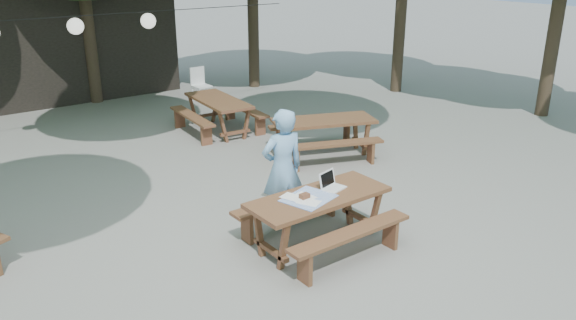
{
  "coord_description": "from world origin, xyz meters",
  "views": [
    {
      "loc": [
        -3.74,
        -6.11,
        3.83
      ],
      "look_at": [
        0.74,
        -0.09,
        1.05
      ],
      "focal_mm": 35.0,
      "sensor_mm": 36.0,
      "label": 1
    }
  ],
  "objects": [
    {
      "name": "woman",
      "position": [
        0.71,
        -0.0,
        0.89
      ],
      "size": [
        0.71,
        0.52,
        1.79
      ],
      "primitive_type": "imported",
      "rotation": [
        0.0,
        0.0,
        2.99
      ],
      "color": "#79AEDD",
      "rests_on": "ground"
    },
    {
      "name": "ground",
      "position": [
        0.0,
        0.0,
        0.0
      ],
      "size": [
        80.0,
        80.0,
        0.0
      ],
      "primitive_type": "plane",
      "color": "slate",
      "rests_on": "ground"
    },
    {
      "name": "picnic_table_far_e",
      "position": [
        2.32,
        4.64,
        0.39
      ],
      "size": [
        1.73,
        2.06,
        0.75
      ],
      "rotation": [
        0.0,
        0.0,
        1.49
      ],
      "color": "brown",
      "rests_on": "ground"
    },
    {
      "name": "pavilion",
      "position": [
        0.5,
        10.5,
        1.4
      ],
      "size": [
        6.0,
        3.0,
        2.8
      ],
      "primitive_type": "cube",
      "color": "black",
      "rests_on": "ground"
    },
    {
      "name": "paper_lanterns",
      "position": [
        -0.19,
        6.0,
        2.4
      ],
      "size": [
        9.0,
        0.34,
        0.38
      ],
      "color": "black",
      "rests_on": "ground"
    },
    {
      "name": "plastic_chair",
      "position": [
        3.36,
        7.4,
        0.26
      ],
      "size": [
        0.47,
        0.47,
        0.9
      ],
      "rotation": [
        0.0,
        0.0,
        0.06
      ],
      "color": "white",
      "rests_on": "ground"
    },
    {
      "name": "main_picnic_table",
      "position": [
        0.74,
        -0.79,
        0.39
      ],
      "size": [
        2.0,
        1.58,
        0.75
      ],
      "color": "brown",
      "rests_on": "ground"
    },
    {
      "name": "picnic_table_ne",
      "position": [
        3.17,
        1.99,
        0.39
      ],
      "size": [
        2.34,
        2.16,
        0.75
      ],
      "rotation": [
        0.0,
        0.0,
        -0.37
      ],
      "color": "brown",
      "rests_on": "ground"
    },
    {
      "name": "tabletop_clutter",
      "position": [
        0.55,
        -0.78,
        0.76
      ],
      "size": [
        0.78,
        0.71,
        0.08
      ],
      "color": "blue",
      "rests_on": "main_picnic_table"
    },
    {
      "name": "laptop",
      "position": [
        1.03,
        -0.7,
        0.81
      ],
      "size": [
        0.38,
        0.33,
        0.24
      ],
      "rotation": [
        0.0,
        0.0,
        0.24
      ],
      "color": "white",
      "rests_on": "main_picnic_table"
    }
  ]
}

